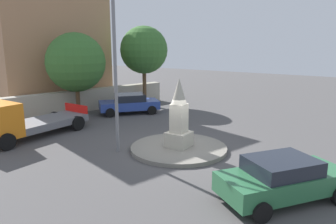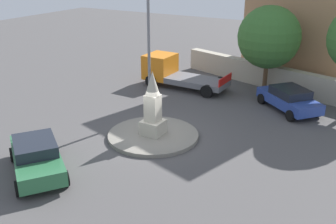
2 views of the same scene
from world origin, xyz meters
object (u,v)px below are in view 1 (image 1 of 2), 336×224
object	(u,v)px
truck_orange_parked_left	(17,122)
tree_near_wall	(76,62)
monument	(179,118)
corner_building	(47,33)
car_green_parked_right	(283,178)
streetlamp	(114,42)
car_blue_near_island	(129,103)
tree_mid_cluster	(144,50)

from	to	relation	value
truck_orange_parked_left	tree_near_wall	size ratio (longest dim) A/B	1.06
monument	corner_building	xyz separation A→B (m)	(-15.30, 4.56, 4.18)
car_green_parked_right	corner_building	xyz separation A→B (m)	(-20.74, 6.98, 5.00)
streetlamp	corner_building	bearing A→B (deg)	154.19
car_green_parked_right	corner_building	distance (m)	22.45
streetlamp	tree_near_wall	size ratio (longest dim) A/B	1.48
streetlamp	car_blue_near_island	distance (m)	9.39
car_blue_near_island	tree_near_wall	bearing A→B (deg)	-140.21
car_blue_near_island	truck_orange_parked_left	size ratio (longest dim) A/B	0.72
tree_mid_cluster	monument	bearing A→B (deg)	-45.11
streetlamp	car_blue_near_island	bearing A→B (deg)	125.75
streetlamp	car_green_parked_right	world-z (taller)	streetlamp
car_blue_near_island	tree_near_wall	size ratio (longest dim) A/B	0.76
streetlamp	car_green_parked_right	size ratio (longest dim) A/B	1.87
monument	streetlamp	world-z (taller)	streetlamp
streetlamp	corner_building	size ratio (longest dim) A/B	0.74
truck_orange_parked_left	streetlamp	bearing A→B (deg)	15.72
streetlamp	tree_mid_cluster	world-z (taller)	streetlamp
car_green_parked_right	tree_near_wall	xyz separation A→B (m)	(-15.45, 5.16, 2.94)
truck_orange_parked_left	tree_mid_cluster	bearing A→B (deg)	91.68
car_blue_near_island	tree_mid_cluster	world-z (taller)	tree_mid_cluster
car_green_parked_right	truck_orange_parked_left	xyz separation A→B (m)	(-13.43, -0.85, 0.24)
monument	tree_near_wall	bearing A→B (deg)	164.70
truck_orange_parked_left	car_blue_near_island	bearing A→B (deg)	84.79
monument	truck_orange_parked_left	bearing A→B (deg)	-157.76
car_green_parked_right	truck_orange_parked_left	bearing A→B (deg)	-176.40
monument	tree_mid_cluster	distance (m)	12.14
corner_building	truck_orange_parked_left	bearing A→B (deg)	-46.96
car_blue_near_island	truck_orange_parked_left	distance (m)	8.36
tree_near_wall	car_green_parked_right	bearing A→B (deg)	-18.47
car_green_parked_right	streetlamp	bearing A→B (deg)	174.64
tree_near_wall	monument	bearing A→B (deg)	-15.30
streetlamp	tree_mid_cluster	distance (m)	11.70
car_green_parked_right	car_blue_near_island	size ratio (longest dim) A/B	1.04
monument	car_blue_near_island	world-z (taller)	monument
streetlamp	truck_orange_parked_left	distance (m)	7.14
car_green_parked_right	tree_mid_cluster	world-z (taller)	tree_mid_cluster
car_blue_near_island	streetlamp	bearing A→B (deg)	-54.25
streetlamp	tree_near_wall	bearing A→B (deg)	149.89
corner_building	tree_near_wall	xyz separation A→B (m)	(5.29, -1.82, -2.06)
tree_near_wall	tree_mid_cluster	world-z (taller)	tree_mid_cluster
monument	tree_mid_cluster	bearing A→B (deg)	134.89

